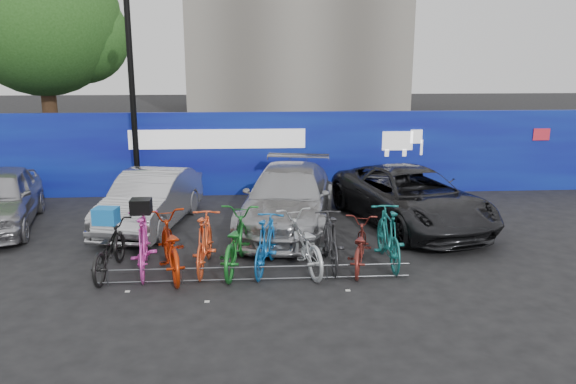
{
  "coord_description": "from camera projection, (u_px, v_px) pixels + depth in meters",
  "views": [
    {
      "loc": [
        -0.01,
        -10.03,
        3.95
      ],
      "look_at": [
        0.76,
        2.0,
        1.02
      ],
      "focal_mm": 35.0,
      "sensor_mm": 36.0,
      "label": 1
    }
  ],
  "objects": [
    {
      "name": "cargo_topcase",
      "position": [
        141.0,
        206.0,
        10.24
      ],
      "size": [
        0.38,
        0.34,
        0.27
      ],
      "primitive_type": "cube",
      "rotation": [
        0.0,
        0.0,
        0.02
      ],
      "color": "black",
      "rests_on": "bike_1"
    },
    {
      "name": "bike_2",
      "position": [
        170.0,
        246.0,
        10.33
      ],
      "size": [
        1.24,
        2.21,
        1.1
      ],
      "primitive_type": "imported",
      "rotation": [
        0.0,
        0.0,
        3.4
      ],
      "color": "#B72B09",
      "rests_on": "ground"
    },
    {
      "name": "ground",
      "position": [
        255.0,
        269.0,
        10.66
      ],
      "size": [
        100.0,
        100.0,
        0.0
      ],
      "primitive_type": "plane",
      "color": "black",
      "rests_on": "ground"
    },
    {
      "name": "car_3",
      "position": [
        410.0,
        197.0,
        13.3
      ],
      "size": [
        3.44,
        5.34,
        1.37
      ],
      "primitive_type": "imported",
      "rotation": [
        0.0,
        0.0,
        0.26
      ],
      "color": "black",
      "rests_on": "ground"
    },
    {
      "name": "bike_6",
      "position": [
        302.0,
        243.0,
        10.57
      ],
      "size": [
        1.18,
        2.12,
        1.05
      ],
      "primitive_type": "imported",
      "rotation": [
        0.0,
        0.0,
        3.4
      ],
      "color": "#B6BBBE",
      "rests_on": "ground"
    },
    {
      "name": "bike_9",
      "position": [
        388.0,
        236.0,
        10.81
      ],
      "size": [
        0.56,
        1.91,
        1.14
      ],
      "primitive_type": "imported",
      "rotation": [
        0.0,
        0.0,
        3.13
      ],
      "color": "#186E6C",
      "rests_on": "ground"
    },
    {
      "name": "hoarding",
      "position": [
        253.0,
        154.0,
        16.2
      ],
      "size": [
        22.0,
        0.18,
        2.4
      ],
      "color": "#0F097D",
      "rests_on": "ground"
    },
    {
      "name": "bike_5",
      "position": [
        267.0,
        243.0,
        10.5
      ],
      "size": [
        0.94,
        1.84,
        1.07
      ],
      "primitive_type": "imported",
      "rotation": [
        0.0,
        0.0,
        2.88
      ],
      "color": "#135EAE",
      "rests_on": "ground"
    },
    {
      "name": "bike_4",
      "position": [
        235.0,
        241.0,
        10.57
      ],
      "size": [
        1.03,
        2.18,
        1.1
      ],
      "primitive_type": "imported",
      "rotation": [
        0.0,
        0.0,
        2.99
      ],
      "color": "#197025",
      "rests_on": "ground"
    },
    {
      "name": "bike_1",
      "position": [
        143.0,
        243.0,
        10.41
      ],
      "size": [
        0.77,
        1.95,
        1.14
      ],
      "primitive_type": "imported",
      "rotation": [
        0.0,
        0.0,
        3.27
      ],
      "color": "#EB41BB",
      "rests_on": "ground"
    },
    {
      "name": "lamppost",
      "position": [
        132.0,
        82.0,
        14.93
      ],
      "size": [
        0.25,
        0.5,
        6.11
      ],
      "color": "black",
      "rests_on": "ground"
    },
    {
      "name": "bike_3",
      "position": [
        205.0,
        242.0,
        10.53
      ],
      "size": [
        0.63,
        1.87,
        1.1
      ],
      "primitive_type": "imported",
      "rotation": [
        0.0,
        0.0,
        3.08
      ],
      "color": "#F65225",
      "rests_on": "ground"
    },
    {
      "name": "car_1",
      "position": [
        151.0,
        200.0,
        13.16
      ],
      "size": [
        2.13,
        4.19,
        1.32
      ],
      "primitive_type": "imported",
      "rotation": [
        0.0,
        0.0,
        -0.19
      ],
      "color": "#A7A7AB",
      "rests_on": "ground"
    },
    {
      "name": "bike_0",
      "position": [
        109.0,
        249.0,
        10.35
      ],
      "size": [
        0.75,
        1.88,
        0.97
      ],
      "primitive_type": "imported",
      "rotation": [
        0.0,
        0.0,
        3.08
      ],
      "color": "black",
      "rests_on": "ground"
    },
    {
      "name": "tree",
      "position": [
        49.0,
        22.0,
        18.8
      ],
      "size": [
        5.4,
        5.2,
        7.8
      ],
      "color": "#382314",
      "rests_on": "ground"
    },
    {
      "name": "cargo_crate",
      "position": [
        106.0,
        216.0,
        10.2
      ],
      "size": [
        0.47,
        0.38,
        0.3
      ],
      "primitive_type": "cube",
      "rotation": [
        0.0,
        0.0,
        -0.15
      ],
      "color": "blue",
      "rests_on": "bike_0"
    },
    {
      "name": "bike_8",
      "position": [
        359.0,
        245.0,
        10.61
      ],
      "size": [
        1.03,
        1.86,
        0.92
      ],
      "primitive_type": "imported",
      "rotation": [
        0.0,
        0.0,
        2.89
      ],
      "color": "maroon",
      "rests_on": "ground"
    },
    {
      "name": "car_2",
      "position": [
        288.0,
        198.0,
        13.14
      ],
      "size": [
        2.84,
        5.16,
        1.42
      ],
      "primitive_type": "imported",
      "rotation": [
        0.0,
        0.0,
        -0.18
      ],
      "color": "#A8A9AD",
      "rests_on": "ground"
    },
    {
      "name": "bike_7",
      "position": [
        330.0,
        240.0,
        10.71
      ],
      "size": [
        0.52,
        1.77,
        1.06
      ],
      "primitive_type": "imported",
      "rotation": [
        0.0,
        0.0,
        3.15
      ],
      "color": "#2A2A2D",
      "rests_on": "ground"
    },
    {
      "name": "bike_rack",
      "position": [
        255.0,
        273.0,
        10.04
      ],
      "size": [
        5.6,
        0.03,
        0.3
      ],
      "color": "#595B60",
      "rests_on": "ground"
    }
  ]
}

